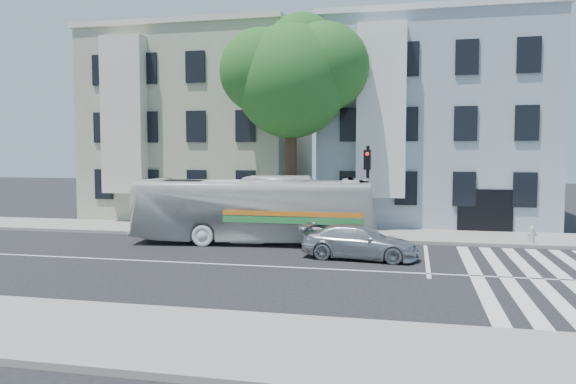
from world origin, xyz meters
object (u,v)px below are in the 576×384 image
(traffic_signal, at_px, (367,180))
(fire_hydrant, at_px, (532,234))
(bus, at_px, (254,210))
(sedan, at_px, (360,242))

(traffic_signal, relative_size, fire_hydrant, 5.91)
(traffic_signal, bearing_deg, bus, -157.59)
(bus, height_order, traffic_signal, traffic_signal)
(fire_hydrant, bearing_deg, bus, -171.97)
(bus, xyz_separation_m, fire_hydrant, (11.78, 1.66, -0.96))
(sedan, relative_size, traffic_signal, 1.02)
(sedan, bearing_deg, fire_hydrant, -51.56)
(traffic_signal, bearing_deg, sedan, -79.64)
(bus, distance_m, fire_hydrant, 11.93)
(sedan, bearing_deg, traffic_signal, 6.62)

